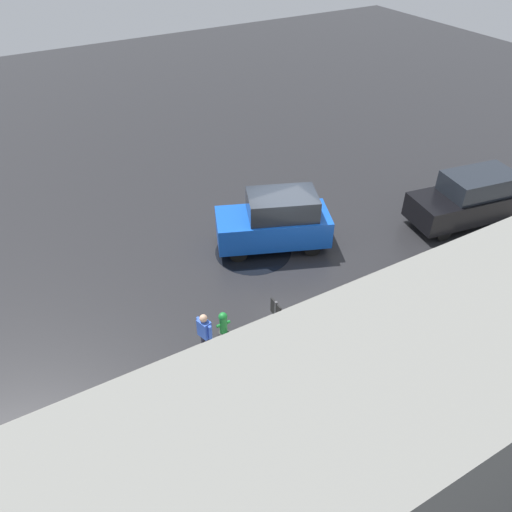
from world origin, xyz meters
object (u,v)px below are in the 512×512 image
object	(u,v)px
moving_hatchback	(275,221)
pedestrian	(204,330)
parked_sedan	(470,199)
fire_hydrant	(223,324)
sign_post	(275,326)

from	to	relation	value
moving_hatchback	pedestrian	size ratio (longest dim) A/B	3.49
parked_sedan	fire_hydrant	size ratio (longest dim) A/B	5.65
moving_hatchback	fire_hydrant	xyz separation A→B (m)	(3.54, 2.96, -0.63)
sign_post	parked_sedan	bearing A→B (deg)	-166.13
parked_sedan	sign_post	bearing A→B (deg)	13.87
moving_hatchback	sign_post	bearing A→B (deg)	58.27
fire_hydrant	sign_post	world-z (taller)	sign_post
pedestrian	sign_post	world-z (taller)	sign_post
parked_sedan	fire_hydrant	bearing A→B (deg)	3.70
parked_sedan	sign_post	size ratio (longest dim) A/B	1.89
pedestrian	parked_sedan	bearing A→B (deg)	-175.53
parked_sedan	fire_hydrant	world-z (taller)	parked_sedan
moving_hatchback	parked_sedan	xyz separation A→B (m)	(-7.08, 2.27, -0.03)
pedestrian	sign_post	xyz separation A→B (m)	(-1.28, 1.59, 0.90)
moving_hatchback	pedestrian	bearing A→B (deg)	36.83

